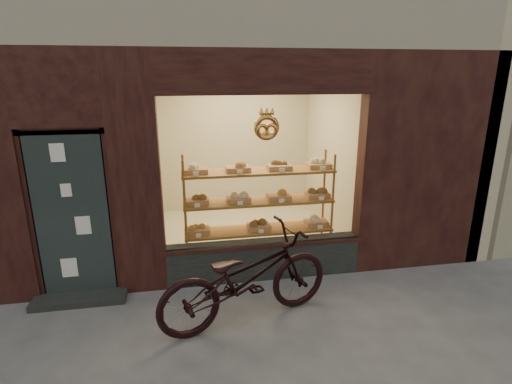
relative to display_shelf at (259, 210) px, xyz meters
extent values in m
cube|color=black|center=(0.00, -0.42, -0.59)|extent=(2.70, 0.25, 0.55)
cube|color=#252F2F|center=(-2.45, -0.49, 0.23)|extent=(0.90, 0.04, 2.15)
cube|color=black|center=(-2.45, -0.65, -0.83)|extent=(1.15, 0.35, 0.08)
torus|color=#F1A045|center=(0.00, -0.53, 1.28)|extent=(0.33, 0.07, 0.33)
cube|color=#90601E|center=(0.00, 0.00, -0.82)|extent=(2.20, 0.45, 0.04)
cube|color=#90601E|center=(0.00, 0.00, -0.32)|extent=(2.20, 0.45, 0.03)
cube|color=#90601E|center=(0.00, 0.00, 0.13)|extent=(2.20, 0.45, 0.04)
cube|color=#90601E|center=(0.00, 0.00, 0.58)|extent=(2.20, 0.45, 0.04)
cylinder|color=#90601E|center=(-1.07, -0.19, -0.02)|extent=(0.04, 0.04, 1.70)
cylinder|color=#90601E|center=(1.07, -0.19, -0.02)|extent=(0.04, 0.04, 1.70)
cylinder|color=#90601E|center=(-1.07, 0.20, -0.02)|extent=(0.04, 0.04, 1.70)
cylinder|color=#90601E|center=(1.07, 0.20, -0.02)|extent=(0.04, 0.04, 1.70)
cube|color=#9D602D|center=(-0.90, 0.00, -0.27)|extent=(0.34, 0.24, 0.07)
sphere|color=#A87C3F|center=(-0.90, 0.00, -0.18)|extent=(0.11, 0.11, 0.11)
cube|color=white|center=(-0.90, -0.18, -0.27)|extent=(0.07, 0.01, 0.05)
cube|color=#9D602D|center=(0.00, 0.00, -0.27)|extent=(0.34, 0.24, 0.07)
sphere|color=brown|center=(0.00, 0.00, -0.18)|extent=(0.11, 0.11, 0.11)
cube|color=white|center=(0.00, -0.18, -0.27)|extent=(0.07, 0.01, 0.05)
cube|color=#9D602D|center=(0.90, 0.00, -0.27)|extent=(0.34, 0.24, 0.07)
sphere|color=tan|center=(0.90, 0.00, -0.18)|extent=(0.11, 0.11, 0.11)
cube|color=white|center=(0.90, -0.18, -0.27)|extent=(0.08, 0.01, 0.05)
cube|color=#9D602D|center=(-0.90, 0.00, 0.18)|extent=(0.34, 0.24, 0.07)
sphere|color=brown|center=(-0.90, 0.00, 0.27)|extent=(0.11, 0.11, 0.11)
cube|color=white|center=(-0.90, -0.18, 0.18)|extent=(0.07, 0.01, 0.06)
cube|color=#9D602D|center=(-0.30, 0.00, 0.18)|extent=(0.34, 0.24, 0.07)
sphere|color=tan|center=(-0.30, 0.00, 0.27)|extent=(0.11, 0.11, 0.11)
cube|color=white|center=(-0.30, -0.18, 0.18)|extent=(0.08, 0.01, 0.06)
cube|color=#9D602D|center=(0.30, 0.00, 0.18)|extent=(0.34, 0.24, 0.07)
sphere|color=#A87C3F|center=(0.30, 0.00, 0.27)|extent=(0.11, 0.11, 0.11)
cube|color=white|center=(0.30, -0.18, 0.18)|extent=(0.07, 0.01, 0.06)
cube|color=#9D602D|center=(0.90, 0.00, 0.18)|extent=(0.34, 0.24, 0.07)
sphere|color=brown|center=(0.90, 0.00, 0.27)|extent=(0.11, 0.11, 0.11)
cube|color=white|center=(0.90, -0.18, 0.18)|extent=(0.08, 0.01, 0.06)
cube|color=#9D602D|center=(-0.90, 0.00, 0.63)|extent=(0.34, 0.24, 0.07)
sphere|color=tan|center=(-0.90, 0.00, 0.72)|extent=(0.11, 0.11, 0.11)
cube|color=white|center=(-0.90, -0.18, 0.63)|extent=(0.07, 0.01, 0.06)
cube|color=#9D602D|center=(-0.30, 0.00, 0.63)|extent=(0.34, 0.24, 0.07)
sphere|color=#A87C3F|center=(-0.30, 0.00, 0.72)|extent=(0.11, 0.11, 0.11)
cube|color=white|center=(-0.30, -0.18, 0.63)|extent=(0.08, 0.01, 0.06)
cube|color=#9D602D|center=(0.30, 0.00, 0.63)|extent=(0.34, 0.24, 0.07)
sphere|color=brown|center=(0.30, 0.00, 0.72)|extent=(0.11, 0.11, 0.11)
cube|color=white|center=(0.30, -0.18, 0.63)|extent=(0.07, 0.01, 0.06)
cube|color=#9D602D|center=(0.90, 0.00, 0.63)|extent=(0.34, 0.24, 0.07)
sphere|color=tan|center=(0.90, 0.00, 0.72)|extent=(0.11, 0.11, 0.11)
cube|color=white|center=(0.90, -0.18, 0.63)|extent=(0.08, 0.01, 0.06)
imported|color=black|center=(-0.41, -1.42, -0.31)|extent=(2.24, 1.30, 1.11)
camera|label=1|loc=(-1.04, -5.47, 1.94)|focal=28.00mm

